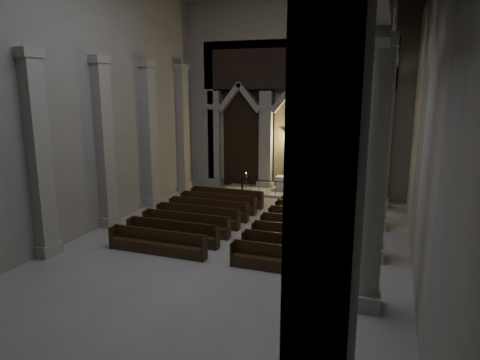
{
  "coord_description": "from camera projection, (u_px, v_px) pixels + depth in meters",
  "views": [
    {
      "loc": [
        6.0,
        -15.14,
        6.6
      ],
      "look_at": [
        -0.52,
        3.0,
        2.43
      ],
      "focal_mm": 32.0,
      "sensor_mm": 36.0,
      "label": 1
    }
  ],
  "objects": [
    {
      "name": "worshipper",
      "position": [
        287.0,
        200.0,
        23.36
      ],
      "size": [
        0.48,
        0.38,
        1.16
      ],
      "primitive_type": "imported",
      "rotation": [
        0.0,
        0.0,
        -0.26
      ],
      "color": "black",
      "rests_on": "ground"
    },
    {
      "name": "altar_rail",
      "position": [
        284.0,
        187.0,
        25.85
      ],
      "size": [
        5.47,
        0.09,
        1.08
      ],
      "color": "black",
      "rests_on": "ground"
    },
    {
      "name": "sanctuary_step",
      "position": [
        288.0,
        193.0,
        27.04
      ],
      "size": [
        8.5,
        2.6,
        0.15
      ],
      "primitive_type": "cube",
      "color": "#A29F97",
      "rests_on": "ground"
    },
    {
      "name": "candle_stand_right",
      "position": [
        334.0,
        197.0,
        24.97
      ],
      "size": [
        0.22,
        0.22,
        1.33
      ],
      "color": "#A47D32",
      "rests_on": "ground"
    },
    {
      "name": "candle_stand_left",
      "position": [
        246.0,
        189.0,
        26.77
      ],
      "size": [
        0.24,
        0.24,
        1.44
      ],
      "color": "#A47D32",
      "rests_on": "ground"
    },
    {
      "name": "altar",
      "position": [
        290.0,
        184.0,
        27.26
      ],
      "size": [
        1.76,
        0.7,
        0.9
      ],
      "color": "beige",
      "rests_on": "sanctuary_step"
    },
    {
      "name": "pews",
      "position": [
        250.0,
        225.0,
        19.97
      ],
      "size": [
        9.7,
        8.14,
        0.96
      ],
      "color": "black",
      "rests_on": "ground"
    },
    {
      "name": "sanctuary_wall",
      "position": [
        294.0,
        87.0,
        26.51
      ],
      "size": [
        14.0,
        0.77,
        12.0
      ],
      "color": "#A29F97",
      "rests_on": "ground"
    },
    {
      "name": "left_pilasters",
      "position": [
        129.0,
        141.0,
        21.93
      ],
      "size": [
        0.6,
        13.0,
        8.03
      ],
      "color": "#A29F97",
      "rests_on": "ground"
    },
    {
      "name": "room",
      "position": [
        226.0,
        60.0,
        15.7
      ],
      "size": [
        24.0,
        24.1,
        12.0
      ],
      "color": "#A3A09A",
      "rests_on": "ground"
    },
    {
      "name": "right_arcade",
      "position": [
        385.0,
        52.0,
        15.05
      ],
      "size": [
        1.0,
        24.0,
        12.0
      ],
      "color": "#A29F97",
      "rests_on": "ground"
    }
  ]
}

